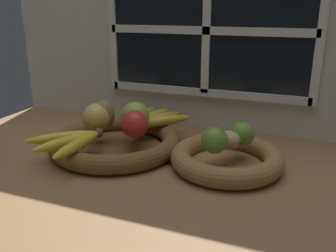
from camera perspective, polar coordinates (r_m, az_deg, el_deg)
ground_plane at (r=94.59cm, az=0.99°, el=-6.25°), size 140.00×90.00×3.00cm
back_wall at (r=114.74cm, az=6.37°, el=13.30°), size 140.00×4.60×55.00cm
fruit_bowl_left at (r=100.57cm, az=-8.28°, el=-2.56°), size 35.77×35.77×4.90cm
fruit_bowl_right at (r=90.31cm, az=9.26°, el=-5.12°), size 27.76×27.76×4.90cm
apple_golden_left at (r=101.62cm, az=-11.21°, el=1.38°), size 7.77×7.77×7.77cm
apple_green_back at (r=100.98cm, az=-5.20°, el=1.61°), size 7.96×7.96×7.96cm
apple_red_right at (r=94.77cm, az=-5.39°, el=0.23°), size 7.22×7.22×7.22cm
pear_brown at (r=102.37cm, az=-10.13°, el=1.76°), size 7.75×7.92×8.38cm
banana_bunch_front at (r=92.73cm, az=-15.18°, el=-2.25°), size 15.73×19.35×2.73cm
banana_bunch_back at (r=106.94cm, az=-2.44°, el=1.20°), size 16.81×20.18×2.80cm
potato_back at (r=91.89cm, az=11.10°, el=-1.42°), size 5.81×7.78×4.87cm
potato_large at (r=88.48cm, az=9.42°, el=-2.21°), size 7.00×6.20×4.56cm
lime_near at (r=85.34cm, az=7.37°, el=-2.25°), size 6.37×6.37×6.37cm
lime_far at (r=91.10cm, az=11.65°, el=-1.24°), size 6.05×6.05×6.05cm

